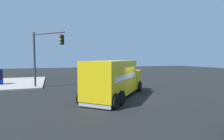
{
  "coord_description": "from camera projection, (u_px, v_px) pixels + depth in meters",
  "views": [
    {
      "loc": [
        -12.54,
        5.84,
        3.18
      ],
      "look_at": [
        0.76,
        0.99,
        2.24
      ],
      "focal_mm": 27.37,
      "sensor_mm": 36.0,
      "label": 1
    }
  ],
  "objects": [
    {
      "name": "ground_plane",
      "position": [
        127.0,
        98.0,
        13.96
      ],
      "size": [
        100.0,
        100.0,
        0.0
      ],
      "primitive_type": "plane",
      "color": "black"
    },
    {
      "name": "delivery_truck",
      "position": [
        115.0,
        79.0,
        13.93
      ],
      "size": [
        7.49,
        7.2,
        3.02
      ],
      "color": "yellow",
      "rests_on": "ground"
    },
    {
      "name": "traffic_light_primary",
      "position": [
        43.0,
        51.0,
        17.84
      ],
      "size": [
        3.13,
        3.11,
        5.87
      ],
      "color": "#38383D",
      "rests_on": "sidewalk_corner_far"
    }
  ]
}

